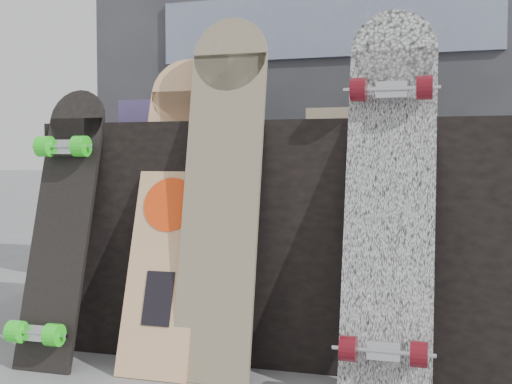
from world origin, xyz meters
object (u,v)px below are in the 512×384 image
(longboard_cascadia, at_px, (390,189))
(skateboard_dark, at_px, (60,221))
(longboard_celtic, at_px, (222,182))
(longboard_geisha, at_px, (171,201))
(vendor_table, at_px, (286,235))

(longboard_cascadia, relative_size, skateboard_dark, 1.24)
(longboard_celtic, distance_m, skateboard_dark, 0.57)
(longboard_celtic, bearing_deg, longboard_cascadia, -0.61)
(longboard_geisha, distance_m, skateboard_dark, 0.38)
(longboard_geisha, height_order, longboard_celtic, longboard_celtic)
(longboard_geisha, xyz_separation_m, skateboard_dark, (-0.37, -0.08, -0.07))
(vendor_table, height_order, skateboard_dark, skateboard_dark)
(longboard_cascadia, bearing_deg, longboard_celtic, 179.39)
(vendor_table, xyz_separation_m, longboard_geisha, (-0.31, -0.32, 0.14))
(vendor_table, distance_m, longboard_geisha, 0.47)
(vendor_table, bearing_deg, longboard_geisha, -133.77)
(vendor_table, bearing_deg, skateboard_dark, -149.19)
(longboard_geisha, distance_m, longboard_cascadia, 0.71)
(longboard_geisha, distance_m, longboard_celtic, 0.20)
(vendor_table, distance_m, longboard_celtic, 0.42)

